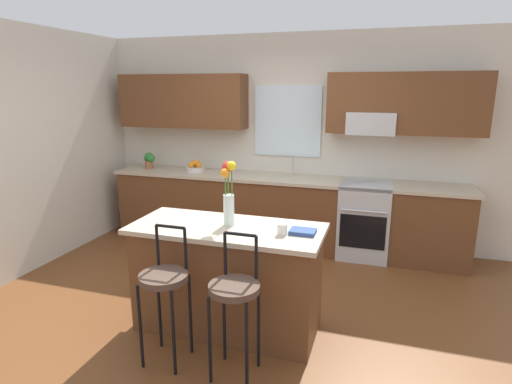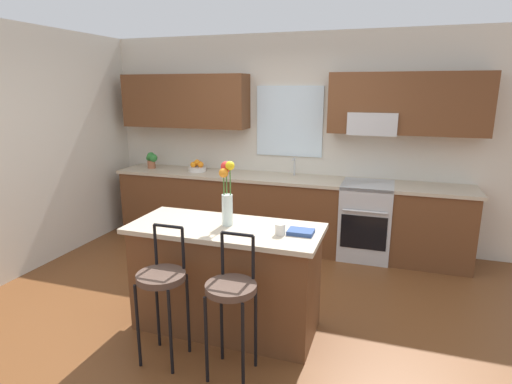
{
  "view_description": "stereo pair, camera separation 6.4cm",
  "coord_description": "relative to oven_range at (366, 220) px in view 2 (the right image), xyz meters",
  "views": [
    {
      "loc": [
        1.25,
        -3.35,
        2.03
      ],
      "look_at": [
        0.02,
        0.55,
        1.0
      ],
      "focal_mm": 29.2,
      "sensor_mm": 36.0,
      "label": 1
    },
    {
      "loc": [
        1.31,
        -3.33,
        2.03
      ],
      "look_at": [
        0.02,
        0.55,
        1.0
      ],
      "focal_mm": 29.2,
      "sensor_mm": 36.0,
      "label": 2
    }
  ],
  "objects": [
    {
      "name": "fruit_bowl_oranges",
      "position": [
        -2.26,
        0.03,
        0.52
      ],
      "size": [
        0.24,
        0.24,
        0.16
      ],
      "color": "silver",
      "rests_on": "counter_run"
    },
    {
      "name": "bar_stool_middle",
      "position": [
        -0.74,
        -2.56,
        0.18
      ],
      "size": [
        0.36,
        0.36,
        1.04
      ],
      "color": "black",
      "rests_on": "ground"
    },
    {
      "name": "bar_stool_near",
      "position": [
        -1.29,
        -2.56,
        0.18
      ],
      "size": [
        0.36,
        0.36,
        1.04
      ],
      "color": "black",
      "rests_on": "ground"
    },
    {
      "name": "flower_vase",
      "position": [
        -1.0,
        -1.96,
        0.74
      ],
      "size": [
        0.13,
        0.14,
        0.54
      ],
      "color": "silver",
      "rests_on": "kitchen_island"
    },
    {
      "name": "back_wall_assembly",
      "position": [
        -1.04,
        0.31,
        1.05
      ],
      "size": [
        5.6,
        0.5,
        2.7
      ],
      "color": "beige",
      "rests_on": "ground"
    },
    {
      "name": "ground_plane",
      "position": [
        -1.06,
        -1.68,
        -0.46
      ],
      "size": [
        14.0,
        14.0,
        0.0
      ],
      "primitive_type": "plane",
      "color": "brown"
    },
    {
      "name": "potted_plant_small",
      "position": [
        -2.97,
        0.02,
        0.59
      ],
      "size": [
        0.18,
        0.12,
        0.23
      ],
      "color": "#9E5B3D",
      "rests_on": "counter_run"
    },
    {
      "name": "mug_ceramic",
      "position": [
        -0.53,
        -2.06,
        0.51
      ],
      "size": [
        0.08,
        0.08,
        0.09
      ],
      "primitive_type": "cylinder",
      "color": "silver",
      "rests_on": "kitchen_island"
    },
    {
      "name": "kitchen_island",
      "position": [
        -1.01,
        -2.0,
        0.0
      ],
      "size": [
        1.6,
        0.7,
        0.92
      ],
      "color": "brown",
      "rests_on": "ground"
    },
    {
      "name": "sink_faucet",
      "position": [
        -0.94,
        0.17,
        0.6
      ],
      "size": [
        0.02,
        0.13,
        0.23
      ],
      "color": "#B7BABC",
      "rests_on": "counter_run"
    },
    {
      "name": "counter_run",
      "position": [
        -1.06,
        0.02,
        0.01
      ],
      "size": [
        4.56,
        0.64,
        0.92
      ],
      "color": "brown",
      "rests_on": "ground"
    },
    {
      "name": "oven_range",
      "position": [
        0.0,
        0.0,
        0.0
      ],
      "size": [
        0.6,
        0.64,
        0.92
      ],
      "color": "#B7BABC",
      "rests_on": "ground"
    },
    {
      "name": "cookbook",
      "position": [
        -0.38,
        -1.98,
        0.48
      ],
      "size": [
        0.2,
        0.15,
        0.03
      ],
      "primitive_type": "cube",
      "color": "navy",
      "rests_on": "kitchen_island"
    },
    {
      "name": "wall_left",
      "position": [
        -3.62,
        -1.38,
        0.89
      ],
      "size": [
        0.12,
        4.6,
        2.7
      ],
      "primitive_type": "cube",
      "color": "beige",
      "rests_on": "ground"
    }
  ]
}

